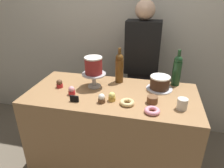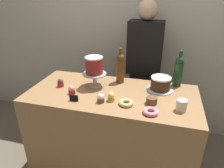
% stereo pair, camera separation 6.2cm
% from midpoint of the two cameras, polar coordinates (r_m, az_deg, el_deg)
% --- Properties ---
extents(back_wall, '(6.00, 0.05, 2.60)m').
position_cam_midpoint_polar(back_wall, '(2.45, 6.63, 15.93)').
color(back_wall, '#BCB7A8').
rests_on(back_wall, ground_plane).
extents(display_counter, '(1.43, 0.68, 0.89)m').
position_cam_midpoint_polar(display_counter, '(1.96, 0.93, -14.00)').
color(display_counter, '#997047').
rests_on(display_counter, ground_plane).
extents(cake_stand_pedestal, '(0.21, 0.21, 0.13)m').
position_cam_midpoint_polar(cake_stand_pedestal, '(1.80, -3.93, 1.83)').
color(cake_stand_pedestal, '#B2B2B7').
rests_on(cake_stand_pedestal, display_counter).
extents(white_layer_cake, '(0.15, 0.15, 0.15)m').
position_cam_midpoint_polar(white_layer_cake, '(1.75, -4.04, 5.30)').
color(white_layer_cake, maroon).
rests_on(white_layer_cake, cake_stand_pedestal).
extents(silver_serving_platter, '(0.23, 0.23, 0.01)m').
position_cam_midpoint_polar(silver_serving_platter, '(1.82, 14.26, -1.51)').
color(silver_serving_platter, silver).
rests_on(silver_serving_platter, display_counter).
extents(chocolate_round_cake, '(0.17, 0.17, 0.11)m').
position_cam_midpoint_polar(chocolate_round_cake, '(1.79, 14.46, 0.23)').
color(chocolate_round_cake, '#3D2619').
rests_on(chocolate_round_cake, silver_serving_platter).
extents(wine_bottle_amber, '(0.08, 0.08, 0.33)m').
position_cam_midpoint_polar(wine_bottle_amber, '(1.86, 3.32, 4.63)').
color(wine_bottle_amber, '#5B3814').
rests_on(wine_bottle_amber, display_counter).
extents(wine_bottle_green, '(0.08, 0.08, 0.33)m').
position_cam_midpoint_polar(wine_bottle_green, '(1.89, 19.08, 3.50)').
color(wine_bottle_green, '#193D1E').
rests_on(wine_bottle_green, display_counter).
extents(cupcake_lemon, '(0.06, 0.06, 0.07)m').
position_cam_midpoint_polar(cupcake_lemon, '(1.58, 0.91, -3.62)').
color(cupcake_lemon, gold).
rests_on(cupcake_lemon, display_counter).
extents(cupcake_strawberry, '(0.06, 0.06, 0.07)m').
position_cam_midpoint_polar(cupcake_strawberry, '(1.71, -10.22, -1.66)').
color(cupcake_strawberry, red).
rests_on(cupcake_strawberry, display_counter).
extents(cupcake_vanilla, '(0.06, 0.06, 0.07)m').
position_cam_midpoint_polar(cupcake_vanilla, '(1.56, -2.03, -4.03)').
color(cupcake_vanilla, brown).
rests_on(cupcake_vanilla, display_counter).
extents(cupcake_chocolate, '(0.06, 0.06, 0.07)m').
position_cam_midpoint_polar(cupcake_chocolate, '(1.86, -13.36, 0.30)').
color(cupcake_chocolate, red).
rests_on(cupcake_chocolate, display_counter).
extents(donut_pink, '(0.11, 0.11, 0.03)m').
position_cam_midpoint_polar(donut_pink, '(1.47, 12.01, -7.61)').
color(donut_pink, pink).
rests_on(donut_pink, display_counter).
extents(donut_glazed, '(0.11, 0.11, 0.03)m').
position_cam_midpoint_polar(donut_glazed, '(1.54, 5.13, -5.31)').
color(donut_glazed, '#E0C17F').
rests_on(donut_glazed, display_counter).
extents(cookie_stack, '(0.08, 0.08, 0.05)m').
position_cam_midpoint_polar(cookie_stack, '(1.58, 12.21, -4.56)').
color(cookie_stack, brown).
rests_on(cookie_stack, display_counter).
extents(price_sign_chalkboard, '(0.07, 0.01, 0.05)m').
position_cam_midpoint_polar(price_sign_chalkboard, '(1.60, -9.60, -3.90)').
color(price_sign_chalkboard, black).
rests_on(price_sign_chalkboard, display_counter).
extents(coffee_cup_ceramic, '(0.08, 0.08, 0.08)m').
position_cam_midpoint_polar(coffee_cup_ceramic, '(1.55, 20.09, -5.67)').
color(coffee_cup_ceramic, silver).
rests_on(coffee_cup_ceramic, display_counter).
extents(barista_figure, '(0.36, 0.22, 1.60)m').
position_cam_midpoint_polar(barista_figure, '(2.29, 9.59, 3.13)').
color(barista_figure, black).
rests_on(barista_figure, ground_plane).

